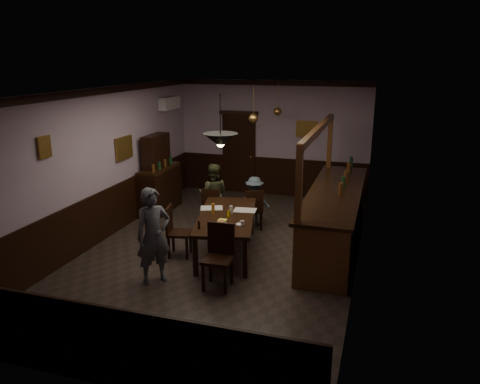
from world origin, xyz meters
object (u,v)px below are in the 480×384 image
at_px(person_seated_right, 254,201).
at_px(dining_table, 226,218).
at_px(chair_far_right, 254,208).
at_px(pendant_iron, 221,140).
at_px(chair_side, 175,229).
at_px(person_seated_left, 213,194).
at_px(soda_can, 229,214).
at_px(pendant_brass_far, 278,112).
at_px(pendant_brass_mid, 253,119).
at_px(person_standing, 153,236).
at_px(sideboard, 159,181).
at_px(bar_counter, 335,216).
at_px(chair_near, 219,253).
at_px(chair_far_left, 212,206).
at_px(coffee_cup, 242,223).

bearing_deg(person_seated_right, dining_table, 81.47).
bearing_deg(chair_far_right, pendant_iron, 72.86).
height_order(chair_side, person_seated_left, person_seated_left).
distance_m(soda_can, pendant_brass_far, 3.70).
bearing_deg(pendant_iron, pendant_brass_mid, 94.27).
distance_m(chair_far_right, soda_can, 1.50).
bearing_deg(person_standing, person_seated_right, 27.25).
distance_m(sideboard, pendant_iron, 3.97).
xyz_separation_m(sideboard, pendant_iron, (2.51, -2.66, 1.54)).
relative_size(chair_far_right, person_seated_left, 0.65).
distance_m(chair_far_right, bar_counter, 1.76).
distance_m(chair_near, pendant_brass_far, 4.87).
height_order(dining_table, person_seated_left, person_seated_left).
xyz_separation_m(chair_near, person_seated_right, (-0.22, 2.89, -0.02)).
height_order(dining_table, person_seated_right, person_seated_right).
height_order(chair_far_left, soda_can, chair_far_left).
relative_size(chair_far_right, bar_counter, 0.21).
distance_m(person_standing, pendant_iron, 1.87).
distance_m(dining_table, chair_far_right, 1.37).
bearing_deg(pendant_brass_far, chair_near, -88.39).
distance_m(pendant_brass_mid, pendant_brass_far, 1.44).
height_order(dining_table, chair_far_right, chair_far_right).
distance_m(chair_near, coffee_cup, 0.87).
bearing_deg(person_seated_left, chair_side, 75.80).
distance_m(chair_far_left, person_standing, 2.61).
distance_m(soda_can, sideboard, 3.13).
bearing_deg(chair_far_left, dining_table, 111.98).
relative_size(soda_can, pendant_brass_mid, 0.15).
bearing_deg(coffee_cup, chair_side, 164.56).
distance_m(person_seated_right, pendant_brass_mid, 1.77).
bearing_deg(chair_side, dining_table, -76.34).
bearing_deg(soda_can, pendant_brass_far, 88.30).
height_order(person_standing, bar_counter, bar_counter).
height_order(pendant_brass_mid, pendant_brass_far, same).
relative_size(person_seated_right, pendant_iron, 1.30).
height_order(chair_far_right, soda_can, chair_far_right).
relative_size(person_standing, soda_can, 13.23).
xyz_separation_m(chair_near, sideboard, (-2.64, 3.16, 0.17)).
xyz_separation_m(chair_near, soda_can, (-0.23, 1.17, 0.25)).
bearing_deg(chair_near, chair_far_right, 91.15).
bearing_deg(pendant_brass_far, pendant_iron, -90.06).
bearing_deg(coffee_cup, pendant_brass_far, 80.98).
xyz_separation_m(coffee_cup, pendant_brass_far, (-0.26, 3.73, 1.50)).
bearing_deg(bar_counter, person_seated_right, 160.38).
bearing_deg(chair_side, chair_far_right, -41.54).
distance_m(dining_table, chair_side, 0.96).
bearing_deg(soda_can, bar_counter, 31.24).
relative_size(person_seated_right, bar_counter, 0.26).
height_order(dining_table, coffee_cup, coffee_cup).
height_order(chair_far_right, chair_side, chair_side).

